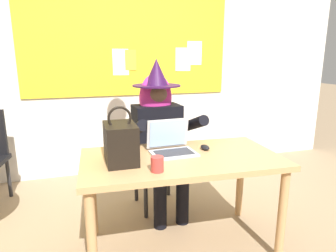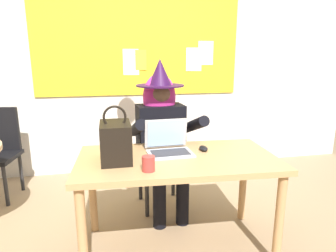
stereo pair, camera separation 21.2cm
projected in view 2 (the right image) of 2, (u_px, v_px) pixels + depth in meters
wall_back_bulletin at (139, 51)px, 3.48m from camera, size 5.65×1.87×2.90m
desk_main at (177, 169)px, 2.08m from camera, size 1.43×0.80×0.71m
chair_at_desk at (159, 152)px, 2.80m from camera, size 0.45×0.45×0.90m
person_costumed at (162, 127)px, 2.62m from camera, size 0.62×0.69×1.38m
laptop at (169, 145)px, 2.15m from camera, size 0.33×0.28×0.24m
computer_mouse at (203, 148)px, 2.20m from camera, size 0.06×0.11×0.03m
handbag at (116, 141)px, 1.96m from camera, size 0.20×0.30×0.38m
coffee_mug at (148, 164)px, 1.80m from camera, size 0.08×0.08×0.09m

